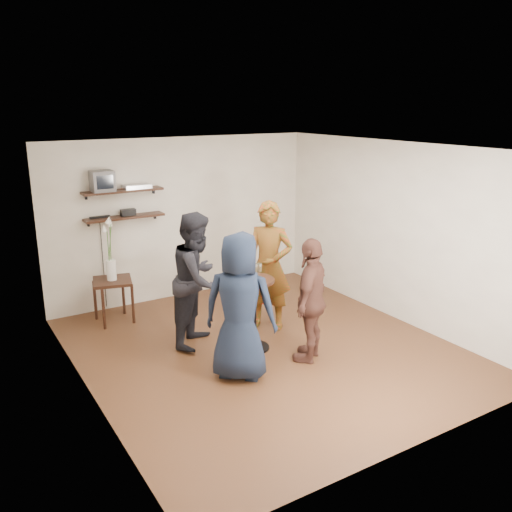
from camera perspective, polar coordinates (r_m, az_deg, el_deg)
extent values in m
cube|color=#442715|center=(7.22, 0.91, -9.89)|extent=(4.50, 5.00, 0.04)
cube|color=white|center=(6.52, 1.01, 11.49)|extent=(4.50, 5.00, 0.04)
cube|color=silver|center=(8.92, -7.78, 3.98)|extent=(4.50, 0.04, 2.60)
cube|color=silver|center=(4.93, 16.98, -6.52)|extent=(4.50, 0.04, 2.60)
cube|color=silver|center=(5.90, -18.01, -2.88)|extent=(0.04, 5.00, 2.60)
cube|color=silver|center=(8.16, 14.55, 2.49)|extent=(0.04, 5.00, 2.60)
cube|color=black|center=(8.34, -13.84, 6.68)|extent=(1.20, 0.25, 0.04)
cube|color=black|center=(8.41, -13.66, 3.99)|extent=(1.20, 0.25, 0.04)
cube|color=#59595B|center=(8.23, -15.91, 7.60)|extent=(0.32, 0.30, 0.30)
cube|color=silver|center=(8.40, -12.43, 7.16)|extent=(0.40, 0.24, 0.06)
cube|color=black|center=(8.41, -13.31, 4.49)|extent=(0.22, 0.10, 0.10)
cube|color=black|center=(8.35, -16.13, 3.96)|extent=(0.30, 0.05, 0.03)
cube|color=black|center=(8.12, -14.90, -2.58)|extent=(0.65, 0.65, 0.04)
cylinder|color=black|center=(7.98, -15.75, -5.43)|extent=(0.04, 0.04, 0.60)
cylinder|color=black|center=(8.09, -12.84, -4.92)|extent=(0.04, 0.04, 0.60)
cylinder|color=black|center=(8.37, -16.58, -4.49)|extent=(0.04, 0.04, 0.60)
cylinder|color=black|center=(8.48, -13.79, -4.01)|extent=(0.04, 0.04, 0.60)
cylinder|color=white|center=(8.07, -14.98, -1.43)|extent=(0.14, 0.14, 0.30)
cylinder|color=#336A1E|center=(7.98, -15.27, 0.61)|extent=(0.01, 0.07, 0.54)
cone|color=white|center=(7.90, -15.72, 2.88)|extent=(0.07, 0.09, 0.12)
cylinder|color=#336A1E|center=(7.99, -15.07, 0.86)|extent=(0.03, 0.05, 0.60)
cone|color=white|center=(7.94, -15.09, 3.44)|extent=(0.11, 0.12, 0.13)
cylinder|color=#336A1E|center=(7.96, -15.13, 1.02)|extent=(0.10, 0.08, 0.66)
cone|color=white|center=(7.84, -15.27, 3.72)|extent=(0.13, 0.12, 0.13)
cylinder|color=black|center=(6.87, -0.24, -2.56)|extent=(0.53, 0.53, 0.04)
cylinder|color=black|center=(7.03, -0.23, -6.17)|extent=(0.07, 0.07, 0.89)
cylinder|color=black|center=(7.22, -0.23, -9.57)|extent=(0.41, 0.41, 0.03)
cylinder|color=silver|center=(6.80, -0.58, -2.57)|extent=(0.06, 0.06, 0.00)
cylinder|color=silver|center=(6.79, -0.58, -2.22)|extent=(0.01, 0.01, 0.08)
cylinder|color=silver|center=(6.76, -0.59, -1.46)|extent=(0.06, 0.06, 0.10)
cylinder|color=tan|center=(6.76, -0.58, -1.63)|extent=(0.06, 0.06, 0.06)
cylinder|color=silver|center=(6.88, 0.33, -2.34)|extent=(0.06, 0.06, 0.00)
cylinder|color=silver|center=(6.87, 0.33, -1.98)|extent=(0.01, 0.01, 0.09)
cylinder|color=silver|center=(6.84, 0.33, -1.21)|extent=(0.07, 0.07, 0.11)
cylinder|color=tan|center=(6.85, 0.33, -1.38)|extent=(0.06, 0.06, 0.06)
cylinder|color=silver|center=(6.92, -0.63, -2.24)|extent=(0.06, 0.06, 0.00)
cylinder|color=silver|center=(6.90, -0.63, -1.90)|extent=(0.01, 0.01, 0.08)
cylinder|color=silver|center=(6.88, -0.64, -1.16)|extent=(0.06, 0.06, 0.10)
cylinder|color=tan|center=(6.88, -0.64, -1.33)|extent=(0.06, 0.06, 0.06)
cylinder|color=silver|center=(6.87, -0.11, -2.37)|extent=(0.06, 0.06, 0.00)
cylinder|color=silver|center=(6.86, -0.11, -2.01)|extent=(0.01, 0.01, 0.09)
cylinder|color=silver|center=(6.83, -0.11, -1.24)|extent=(0.07, 0.07, 0.11)
cylinder|color=tan|center=(6.84, -0.11, -1.42)|extent=(0.06, 0.06, 0.06)
imported|color=red|center=(7.58, 1.38, -1.04)|extent=(0.77, 0.79, 1.82)
imported|color=black|center=(7.12, -6.15, -2.45)|extent=(1.09, 1.09, 1.78)
imported|color=black|center=(6.20, -1.73, -5.37)|extent=(1.00, 0.99, 1.74)
imported|color=#4E2B21|center=(6.70, 5.83, -4.62)|extent=(0.96, 0.86, 1.57)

